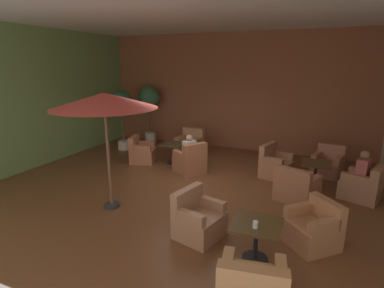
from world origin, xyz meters
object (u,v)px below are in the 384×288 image
object	(u,v)px
armchair_mid_center_north	(296,188)
patron_by_window	(189,147)
armchair_front_left_east	(198,220)
potted_tree_left_corner	(149,102)
patron_blue_shirt	(363,167)
armchair_front_right_east	(190,146)
armchair_mid_center_west	(275,165)
iced_drink_cup	(255,225)
cafe_table_front_left	(256,232)
armchair_mid_center_south	(328,164)
armchair_front_right_south	(142,152)
armchair_mid_center_east	(362,186)
armchair_front_left_north	(313,229)
cafe_table_mid_center	(316,169)
armchair_front_right_north	(190,161)
potted_tree_mid_left	(121,106)
patio_umbrella_tall_red	(104,101)
cafe_table_front_right	(173,149)

from	to	relation	value
armchair_mid_center_north	patron_by_window	size ratio (longest dim) A/B	1.57
armchair_front_left_east	potted_tree_left_corner	xyz separation A→B (m)	(-4.25, 5.44, 1.30)
patron_blue_shirt	armchair_front_right_east	bearing A→B (deg)	162.08
armchair_mid_center_west	iced_drink_cup	bearing A→B (deg)	-85.90
cafe_table_front_left	patron_blue_shirt	bearing A→B (deg)	61.56
armchair_mid_center_south	patron_blue_shirt	size ratio (longest dim) A/B	1.27
armchair_mid_center_north	armchair_mid_center_south	world-z (taller)	armchair_mid_center_south
armchair_front_left_east	armchair_mid_center_west	distance (m)	3.68
armchair_front_right_south	armchair_mid_center_east	xyz separation A→B (m)	(6.11, -0.33, 0.00)
armchair_front_left_north	armchair_mid_center_west	size ratio (longest dim) A/B	1.08
armchair_mid_center_north	armchair_mid_center_south	distance (m)	2.17
cafe_table_mid_center	armchair_front_right_east	bearing A→B (deg)	162.50
armchair_front_right_south	armchair_front_right_east	bearing A→B (deg)	50.25
armchair_front_left_north	cafe_table_mid_center	distance (m)	2.78
cafe_table_mid_center	potted_tree_left_corner	bearing A→B (deg)	160.48
armchair_front_right_north	iced_drink_cup	size ratio (longest dim) A/B	9.63
armchair_front_left_east	iced_drink_cup	distance (m)	1.23
potted_tree_mid_left	armchair_mid_center_west	bearing A→B (deg)	-6.76
patio_umbrella_tall_red	cafe_table_front_right	bearing A→B (deg)	92.36
cafe_table_front_left	armchair_mid_center_north	size ratio (longest dim) A/B	0.73
armchair_front_left_east	cafe_table_front_right	xyz separation A→B (m)	(-2.28, 3.54, 0.16)
cafe_table_front_left	armchair_front_left_east	xyz separation A→B (m)	(-1.10, 0.27, -0.17)
armchair_front_right_south	armchair_mid_center_north	xyz separation A→B (m)	(4.73, -0.99, -0.01)
armchair_mid_center_east	iced_drink_cup	distance (m)	3.79
armchair_front_right_north	armchair_mid_center_north	bearing A→B (deg)	-13.37
armchair_mid_center_north	patron_blue_shirt	bearing A→B (deg)	26.69
armchair_front_right_south	potted_tree_left_corner	bearing A→B (deg)	114.61
cafe_table_front_right	armchair_mid_center_east	distance (m)	5.19
cafe_table_mid_center	armchair_mid_center_north	world-z (taller)	armchair_mid_center_north
cafe_table_front_left	armchair_mid_center_east	world-z (taller)	armchair_mid_center_east
cafe_table_front_left	armchair_mid_center_north	distance (m)	2.56
cafe_table_mid_center	armchair_mid_center_north	xyz separation A→B (m)	(-0.36, -1.02, -0.17)
cafe_table_front_right	potted_tree_left_corner	distance (m)	2.97
cafe_table_front_left	armchair_front_right_east	bearing A→B (deg)	124.07
armchair_mid_center_east	patron_blue_shirt	bearing A→B (deg)	160.38
cafe_table_mid_center	patio_umbrella_tall_red	bearing A→B (deg)	-143.36
armchair_front_left_east	armchair_mid_center_east	xyz separation A→B (m)	(2.87, 2.92, 0.00)
armchair_mid_center_east	armchair_mid_center_north	bearing A→B (deg)	-154.41
patio_umbrella_tall_red	iced_drink_cup	bearing A→B (deg)	-12.41
patron_by_window	cafe_table_front_right	bearing A→B (deg)	144.83
patio_umbrella_tall_red	potted_tree_mid_left	distance (m)	4.71
patron_blue_shirt	cafe_table_front_right	bearing A→B (deg)	173.21
armchair_front_left_east	patio_umbrella_tall_red	world-z (taller)	patio_umbrella_tall_red
armchair_front_right_south	iced_drink_cup	world-z (taller)	armchair_front_right_south
cafe_table_mid_center	patio_umbrella_tall_red	size ratio (longest dim) A/B	0.28
armchair_front_left_north	armchair_front_left_east	world-z (taller)	armchair_front_left_east
patio_umbrella_tall_red	patron_by_window	size ratio (longest dim) A/B	3.76
armchair_front_left_north	armchair_mid_center_south	world-z (taller)	armchair_mid_center_south
armchair_mid_center_west	iced_drink_cup	distance (m)	4.02
armchair_front_right_north	potted_tree_left_corner	bearing A→B (deg)	138.37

